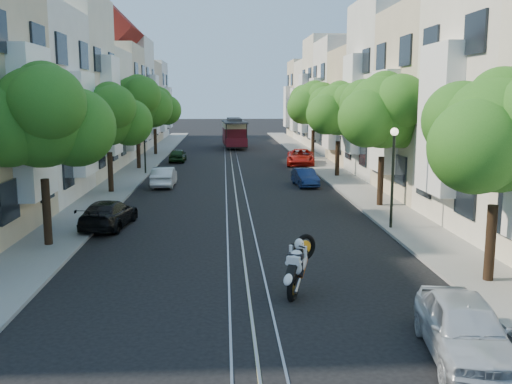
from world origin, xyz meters
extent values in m
plane|color=black|center=(0.00, 28.00, 0.00)|extent=(200.00, 200.00, 0.00)
cube|color=gray|center=(7.25, 28.00, 0.06)|extent=(2.50, 80.00, 0.12)
cube|color=gray|center=(-7.25, 28.00, 0.06)|extent=(2.50, 80.00, 0.12)
cube|color=gray|center=(-0.55, 28.00, 0.01)|extent=(0.06, 80.00, 0.02)
cube|color=gray|center=(0.00, 28.00, 0.01)|extent=(0.06, 80.00, 0.02)
cube|color=gray|center=(0.55, 28.00, 0.01)|extent=(0.06, 80.00, 0.02)
cube|color=tan|center=(0.00, 28.00, 0.00)|extent=(0.08, 80.00, 0.01)
cube|color=white|center=(8.20, 4.00, 4.62)|extent=(0.90, 3.04, 6.05)
cube|color=beige|center=(12.00, 12.00, 5.00)|extent=(7.00, 8.00, 10.00)
cube|color=white|center=(8.20, 12.00, 4.20)|extent=(0.90, 3.04, 5.50)
cube|color=silver|center=(12.00, 20.00, 6.00)|extent=(7.00, 8.00, 12.00)
cube|color=white|center=(8.20, 20.00, 5.04)|extent=(0.90, 3.04, 6.60)
cube|color=#C6B28C|center=(12.00, 28.00, 4.50)|extent=(7.00, 8.00, 9.00)
cube|color=white|center=(8.20, 28.00, 3.78)|extent=(0.90, 3.04, 4.95)
cube|color=white|center=(12.00, 36.00, 5.25)|extent=(7.00, 8.00, 10.50)
cube|color=white|center=(8.20, 36.00, 4.41)|extent=(0.90, 3.04, 5.78)
cube|color=beige|center=(12.00, 44.00, 5.75)|extent=(7.00, 8.00, 11.50)
cube|color=white|center=(8.20, 44.00, 4.83)|extent=(0.90, 3.04, 6.32)
cube|color=silver|center=(12.00, 52.00, 4.75)|extent=(7.00, 8.00, 9.50)
cube|color=white|center=(8.20, 52.00, 3.99)|extent=(0.90, 3.04, 5.23)
cube|color=beige|center=(12.00, 60.00, 5.00)|extent=(7.00, 8.00, 10.00)
cube|color=white|center=(8.20, 60.00, 4.20)|extent=(0.90, 3.04, 5.50)
cube|color=white|center=(-8.20, 4.00, 4.53)|extent=(0.90, 3.04, 5.93)
cube|color=white|center=(-12.00, 12.00, 4.90)|extent=(7.00, 8.00, 9.80)
cube|color=white|center=(-8.20, 12.00, 4.12)|extent=(0.90, 3.04, 5.39)
cube|color=beige|center=(-12.00, 20.00, 5.88)|extent=(7.00, 8.00, 11.76)
cube|color=white|center=(-8.20, 20.00, 4.94)|extent=(0.90, 3.04, 6.47)
cube|color=silver|center=(-12.00, 28.00, 4.41)|extent=(7.00, 8.00, 8.82)
cube|color=white|center=(-8.20, 28.00, 3.70)|extent=(0.90, 3.04, 4.85)
cube|color=beige|center=(-12.00, 36.00, 5.14)|extent=(7.00, 8.00, 10.29)
cube|color=white|center=(-8.20, 36.00, 4.32)|extent=(0.90, 3.04, 5.66)
cube|color=silver|center=(-12.00, 44.00, 5.63)|extent=(7.00, 8.00, 11.27)
cube|color=white|center=(-8.20, 44.00, 4.73)|extent=(0.90, 3.04, 6.20)
cube|color=#C6B28C|center=(-12.00, 52.00, 4.66)|extent=(7.00, 8.00, 9.31)
cube|color=white|center=(-8.20, 52.00, 3.91)|extent=(0.90, 3.04, 5.12)
cube|color=white|center=(-12.00, 60.00, 4.90)|extent=(7.00, 8.00, 9.80)
cube|color=white|center=(-8.20, 60.00, 4.12)|extent=(0.90, 3.04, 5.39)
cylinder|color=black|center=(7.20, -3.00, 1.26)|extent=(0.30, 0.30, 2.27)
sphere|color=#1F5014|center=(7.20, -3.00, 4.47)|extent=(3.38, 3.38, 3.38)
sphere|color=#1F5014|center=(6.25, -3.70, 4.17)|extent=(2.64, 2.64, 2.64)
sphere|color=#1F5014|center=(7.30, -2.90, 5.38)|extent=(2.03, 2.03, 2.03)
cylinder|color=black|center=(7.20, 9.00, 1.34)|extent=(0.30, 0.30, 2.45)
sphere|color=#1F5014|center=(7.20, 9.00, 4.81)|extent=(3.64, 3.64, 3.64)
sphere|color=#1F5014|center=(8.30, 9.50, 4.41)|extent=(2.91, 2.91, 2.91)
sphere|color=#1F5014|center=(6.25, 8.30, 4.51)|extent=(2.84, 2.84, 2.84)
sphere|color=#1F5014|center=(7.30, 9.10, 5.71)|extent=(2.18, 2.18, 2.18)
cylinder|color=black|center=(7.20, 20.00, 1.31)|extent=(0.30, 0.30, 2.38)
sphere|color=#1F5014|center=(7.20, 20.00, 4.68)|extent=(3.54, 3.54, 3.54)
sphere|color=#1F5014|center=(8.30, 20.50, 4.28)|extent=(2.83, 2.83, 2.83)
sphere|color=#1F5014|center=(6.25, 19.30, 4.38)|extent=(2.76, 2.76, 2.76)
sphere|color=#1F5014|center=(7.30, 20.10, 5.58)|extent=(2.12, 2.12, 2.12)
cylinder|color=black|center=(7.20, 31.00, 1.38)|extent=(0.30, 0.30, 2.52)
sphere|color=#1F5014|center=(7.20, 31.00, 4.94)|extent=(3.74, 3.74, 3.74)
sphere|color=#1F5014|center=(8.30, 31.50, 4.54)|extent=(3.00, 3.00, 3.00)
sphere|color=#1F5014|center=(6.25, 30.30, 4.64)|extent=(2.92, 2.92, 2.92)
sphere|color=#1F5014|center=(7.30, 31.10, 5.84)|extent=(2.25, 2.25, 2.25)
cylinder|color=black|center=(-7.20, 2.00, 1.34)|extent=(0.30, 0.30, 2.45)
sphere|color=#1F5014|center=(-7.20, 2.00, 4.81)|extent=(3.64, 3.64, 3.64)
sphere|color=#1F5014|center=(-6.10, 2.50, 4.41)|extent=(2.91, 2.91, 2.91)
sphere|color=#1F5014|center=(-8.15, 1.30, 4.51)|extent=(2.84, 2.84, 2.84)
sphere|color=#1F5014|center=(-7.10, 2.10, 5.71)|extent=(2.18, 2.18, 2.18)
cylinder|color=black|center=(-7.20, 14.00, 1.26)|extent=(0.30, 0.30, 2.27)
sphere|color=#1F5014|center=(-7.20, 14.00, 4.47)|extent=(3.38, 3.38, 3.38)
sphere|color=#1F5014|center=(-6.10, 14.50, 4.07)|extent=(2.70, 2.70, 2.70)
sphere|color=#1F5014|center=(-8.15, 13.30, 4.17)|extent=(2.64, 2.64, 2.64)
sphere|color=#1F5014|center=(-7.10, 14.10, 5.38)|extent=(2.03, 2.03, 2.03)
cylinder|color=black|center=(-7.20, 25.00, 1.43)|extent=(0.30, 0.30, 2.62)
sphere|color=#1F5014|center=(-7.20, 25.00, 5.14)|extent=(3.90, 3.90, 3.90)
sphere|color=#1F5014|center=(-6.10, 25.50, 4.74)|extent=(3.12, 3.12, 3.12)
sphere|color=#1F5014|center=(-8.15, 24.30, 4.84)|extent=(3.04, 3.04, 3.04)
sphere|color=#1F5014|center=(-7.10, 25.10, 6.04)|extent=(2.34, 2.34, 2.34)
cylinder|color=black|center=(-7.20, 36.00, 1.31)|extent=(0.30, 0.30, 2.38)
sphere|color=#1F5014|center=(-7.20, 36.00, 4.68)|extent=(3.54, 3.54, 3.54)
sphere|color=#1F5014|center=(-6.10, 36.50, 4.28)|extent=(2.83, 2.83, 2.83)
sphere|color=#1F5014|center=(-8.15, 35.30, 4.38)|extent=(2.76, 2.76, 2.76)
sphere|color=#1F5014|center=(-7.10, 36.10, 5.58)|extent=(2.12, 2.12, 2.12)
cylinder|color=black|center=(6.30, 4.00, 2.12)|extent=(0.12, 0.12, 4.00)
sphere|color=#FFF2CC|center=(6.30, 4.00, 4.12)|extent=(0.32, 0.32, 0.32)
cylinder|color=black|center=(-6.30, 22.00, 2.12)|extent=(0.12, 0.12, 4.00)
sphere|color=#FFF2CC|center=(-6.30, 22.00, 4.12)|extent=(0.32, 0.32, 0.32)
torus|color=black|center=(1.20, -4.00, 0.33)|extent=(0.46, 0.82, 0.82)
torus|color=black|center=(1.69, -2.84, 1.16)|extent=(0.74, 0.56, 0.80)
ellipsoid|color=silver|center=(1.42, -3.48, 0.93)|extent=(0.87, 1.21, 1.01)
ellipsoid|color=silver|center=(1.30, -3.75, 1.12)|extent=(0.61, 0.72, 0.56)
cube|color=black|center=(1.14, -4.15, 0.86)|extent=(0.43, 0.60, 0.43)
cube|color=silver|center=(1.29, -3.78, 1.09)|extent=(0.56, 0.68, 0.23)
sphere|color=black|center=(1.43, -3.45, 1.18)|extent=(0.29, 0.29, 0.29)
cube|color=black|center=(0.50, 43.52, 0.44)|extent=(2.60, 7.83, 0.29)
cube|color=#4C0C15|center=(0.50, 43.52, 1.60)|extent=(2.56, 4.94, 2.32)
cube|color=beige|center=(0.50, 43.52, 2.47)|extent=(2.61, 4.99, 0.58)
cube|color=#2D2D30|center=(0.50, 43.52, 2.85)|extent=(2.79, 7.84, 0.17)
cube|color=#2D2D30|center=(0.50, 43.52, 3.09)|extent=(1.57, 4.41, 0.34)
imported|color=#AFB5BC|center=(4.40, -7.80, 0.68)|extent=(2.14, 4.16, 1.35)
imported|color=#0D1C44|center=(4.40, 16.12, 0.55)|extent=(1.46, 3.42, 1.10)
imported|color=#9C140E|center=(5.60, 27.10, 0.66)|extent=(2.76, 4.97, 1.32)
imported|color=black|center=(-5.60, 5.14, 0.60)|extent=(2.14, 4.27, 1.19)
imported|color=silver|center=(-4.40, 16.46, 0.61)|extent=(1.33, 3.74, 1.23)
imported|color=black|center=(-4.63, 30.10, 0.57)|extent=(1.40, 3.37, 1.14)
camera|label=1|loc=(-0.67, -18.97, 5.52)|focal=40.00mm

